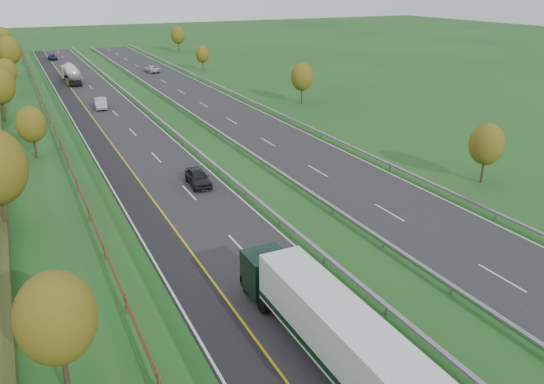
{
  "coord_description": "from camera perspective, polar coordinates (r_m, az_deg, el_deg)",
  "views": [
    {
      "loc": [
        -12.08,
        -9.87,
        18.42
      ],
      "look_at": [
        5.92,
        26.84,
        2.2
      ],
      "focal_mm": 35.0,
      "sensor_mm": 36.0,
      "label": 1
    }
  ],
  "objects": [
    {
      "name": "road_tanker",
      "position": [
        113.24,
        -20.78,
        11.87
      ],
      "size": [
        2.4,
        11.22,
        3.46
      ],
      "color": "silver",
      "rests_on": "near_carriageway"
    },
    {
      "name": "car_silver_mid",
      "position": [
        87.96,
        -17.93,
        9.08
      ],
      "size": [
        2.32,
        5.12,
        1.63
      ],
      "primitive_type": "imported",
      "rotation": [
        0.0,
        0.0,
        -0.12
      ],
      "color": "#9D9DA1",
      "rests_on": "near_carriageway"
    },
    {
      "name": "trees_left",
      "position": [
        67.59,
        -26.5,
        9.13
      ],
      "size": [
        6.64,
        164.3,
        7.66
      ],
      "color": "#2D2116",
      "rests_on": "embankment_left"
    },
    {
      "name": "box_lorry",
      "position": [
        27.55,
        5.99,
        -14.22
      ],
      "size": [
        2.58,
        16.28,
        4.06
      ],
      "color": "black",
      "rests_on": "near_carriageway"
    },
    {
      "name": "lane_markings",
      "position": [
        74.46,
        -11.01,
        6.96
      ],
      "size": [
        26.75,
        200.0,
        0.01
      ],
      "color": "silver",
      "rests_on": "near_carriageway"
    },
    {
      "name": "trees_far",
      "position": [
        108.5,
        -3.28,
        14.1
      ],
      "size": [
        8.45,
        118.6,
        7.12
      ],
      "color": "#2D2116",
      "rests_on": "ground"
    },
    {
      "name": "outer_barrier_far",
      "position": [
        79.88,
        0.08,
        8.76
      ],
      "size": [
        0.32,
        200.0,
        0.71
      ],
      "color": "gray",
      "rests_on": "ground"
    },
    {
      "name": "car_oncoming",
      "position": [
        122.01,
        -12.8,
        12.8
      ],
      "size": [
        2.94,
        5.48,
        1.46
      ],
      "primitive_type": "imported",
      "rotation": [
        0.0,
        0.0,
        3.24
      ],
      "color": "silver",
      "rests_on": "far_carriageway"
    },
    {
      "name": "fence_left",
      "position": [
        71.3,
        -22.76,
        7.25
      ],
      "size": [
        0.12,
        189.06,
        1.2
      ],
      "color": "#422B19",
      "rests_on": "embankment_left"
    },
    {
      "name": "median_barrier_near",
      "position": [
        74.27,
        -11.59,
        7.33
      ],
      "size": [
        0.32,
        200.0,
        0.71
      ],
      "color": "gray",
      "rests_on": "ground"
    },
    {
      "name": "ground",
      "position": [
        70.36,
        -8.66,
        6.22
      ],
      "size": [
        400.0,
        400.0,
        0.0
      ],
      "primitive_type": "plane",
      "color": "#1A4B1B",
      "rests_on": "ground"
    },
    {
      "name": "hard_shoulder",
      "position": [
        72.73,
        -18.77,
        5.83
      ],
      "size": [
        3.0,
        200.0,
        0.04
      ],
      "primitive_type": "cube",
      "color": "black",
      "rests_on": "ground"
    },
    {
      "name": "embankment_left",
      "position": [
        72.02,
        -26.14,
        5.41
      ],
      "size": [
        12.0,
        200.0,
        2.0
      ],
      "primitive_type": "cube",
      "color": "#1A4B1B",
      "rests_on": "ground"
    },
    {
      "name": "near_carriageway",
      "position": [
        73.26,
        -15.87,
        6.26
      ],
      "size": [
        10.5,
        200.0,
        0.04
      ],
      "primitive_type": "cube",
      "color": "black",
      "rests_on": "ground"
    },
    {
      "name": "car_small_far",
      "position": [
        149.63,
        -22.54,
        13.26
      ],
      "size": [
        2.02,
        4.67,
        1.34
      ],
      "primitive_type": "imported",
      "rotation": [
        0.0,
        0.0,
        0.03
      ],
      "color": "#12153A",
      "rests_on": "near_carriageway"
    },
    {
      "name": "far_carriageway",
      "position": [
        77.7,
        -3.8,
        7.89
      ],
      "size": [
        10.5,
        200.0,
        0.04
      ],
      "primitive_type": "cube",
      "color": "black",
      "rests_on": "ground"
    },
    {
      "name": "car_dark_near",
      "position": [
        51.8,
        -7.95,
        1.57
      ],
      "size": [
        2.17,
        4.75,
        1.58
      ],
      "primitive_type": "imported",
      "rotation": [
        0.0,
        0.0,
        -0.07
      ],
      "color": "black",
      "rests_on": "near_carriageway"
    },
    {
      "name": "median_barrier_far",
      "position": [
        75.65,
        -7.83,
        7.82
      ],
      "size": [
        0.32,
        200.0,
        0.71
      ],
      "color": "gray",
      "rests_on": "ground"
    }
  ]
}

